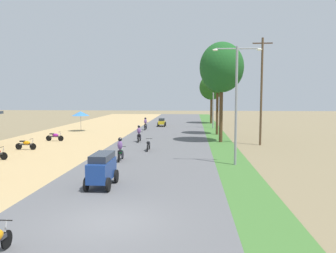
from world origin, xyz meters
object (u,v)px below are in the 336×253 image
at_px(parked_motorbike_fourth, 55,136).
at_px(motorbike_ahead_third, 148,144).
at_px(car_sedan_yellow, 162,122).
at_px(motorbike_ahead_second, 120,150).
at_px(motorbike_ahead_fifth, 146,124).
at_px(utility_pole_near, 261,90).
at_px(vendor_umbrella, 81,114).
at_px(median_tree_third, 212,87).
at_px(streetlamp_near, 236,97).
at_px(streetlamp_mid, 213,98).
at_px(motorbike_ahead_fourth, 139,134).
at_px(car_van_blue, 102,168).
at_px(parked_motorbike_third, 26,144).
at_px(median_tree_second, 218,76).
at_px(median_tree_nearest, 222,68).

xyz_separation_m(parked_motorbike_fourth, motorbike_ahead_third, (10.12, -5.20, 0.02)).
bearing_deg(parked_motorbike_fourth, car_sedan_yellow, 61.05).
relative_size(motorbike_ahead_second, motorbike_ahead_fifth, 1.00).
bearing_deg(utility_pole_near, car_sedan_yellow, 121.49).
height_order(vendor_umbrella, median_tree_third, median_tree_third).
xyz_separation_m(utility_pole_near, motorbike_ahead_third, (-9.95, -4.26, -4.55)).
distance_m(median_tree_third, streetlamp_near, 33.26).
bearing_deg(motorbike_ahead_third, streetlamp_mid, 71.79).
distance_m(vendor_umbrella, median_tree_third, 22.05).
bearing_deg(motorbike_ahead_fourth, vendor_umbrella, 133.34).
bearing_deg(utility_pole_near, car_van_blue, -124.75).
relative_size(streetlamp_mid, motorbike_ahead_second, 3.96).
xyz_separation_m(parked_motorbike_third, motorbike_ahead_fifth, (7.82, 16.96, 0.30)).
xyz_separation_m(parked_motorbike_fourth, utility_pole_near, (20.07, -0.94, 4.57)).
height_order(median_tree_second, car_van_blue, median_tree_second).
bearing_deg(median_tree_third, motorbike_ahead_second, -103.88).
relative_size(median_tree_second, motorbike_ahead_second, 4.93).
xyz_separation_m(car_van_blue, car_sedan_yellow, (0.00, 33.27, -0.28)).
distance_m(parked_motorbike_third, utility_pole_near, 21.32).
bearing_deg(streetlamp_near, median_tree_nearest, 90.34).
xyz_separation_m(motorbike_ahead_fourth, motorbike_ahead_fifth, (-0.96, 11.54, 0.00)).
xyz_separation_m(median_tree_second, motorbike_ahead_fifth, (-9.04, 4.49, -6.00)).
bearing_deg(streetlamp_near, median_tree_second, 89.91).
relative_size(parked_motorbike_third, streetlamp_mid, 0.25).
bearing_deg(streetlamp_near, utility_pole_near, 70.00).
xyz_separation_m(parked_motorbike_fourth, vendor_umbrella, (-0.50, 9.51, 1.75)).
distance_m(median_tree_nearest, car_van_blue, 19.58).
distance_m(parked_motorbike_third, median_tree_second, 21.90).
relative_size(motorbike_ahead_second, motorbike_ahead_third, 1.00).
xyz_separation_m(utility_pole_near, motorbike_ahead_fifth, (-12.50, 12.42, -4.27)).
distance_m(median_tree_third, streetlamp_mid, 8.41).
xyz_separation_m(median_tree_third, motorbike_ahead_second, (-8.04, -32.51, -5.02)).
height_order(motorbike_ahead_third, motorbike_ahead_fifth, motorbike_ahead_fifth).
distance_m(motorbike_ahead_fourth, motorbike_ahead_fifth, 11.58).
bearing_deg(median_tree_third, streetlamp_near, -90.33).
bearing_deg(median_tree_nearest, median_tree_second, 89.19).
relative_size(parked_motorbike_fourth, median_tree_second, 0.20).
relative_size(median_tree_second, car_van_blue, 3.68).
relative_size(streetlamp_near, car_sedan_yellow, 3.42).
height_order(car_van_blue, motorbike_ahead_third, car_van_blue).
relative_size(parked_motorbike_fourth, car_van_blue, 0.75).
bearing_deg(streetlamp_mid, median_tree_nearest, -90.27).
relative_size(median_tree_nearest, utility_pole_near, 0.98).
height_order(parked_motorbike_third, median_tree_second, median_tree_second).
bearing_deg(parked_motorbike_third, motorbike_ahead_fifth, 65.25).
height_order(streetlamp_mid, motorbike_ahead_second, streetlamp_mid).
distance_m(parked_motorbike_fourth, streetlamp_mid, 22.32).
height_order(car_sedan_yellow, motorbike_ahead_third, car_sedan_yellow).
bearing_deg(car_van_blue, parked_motorbike_third, 130.65).
distance_m(parked_motorbike_fourth, median_tree_second, 19.10).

